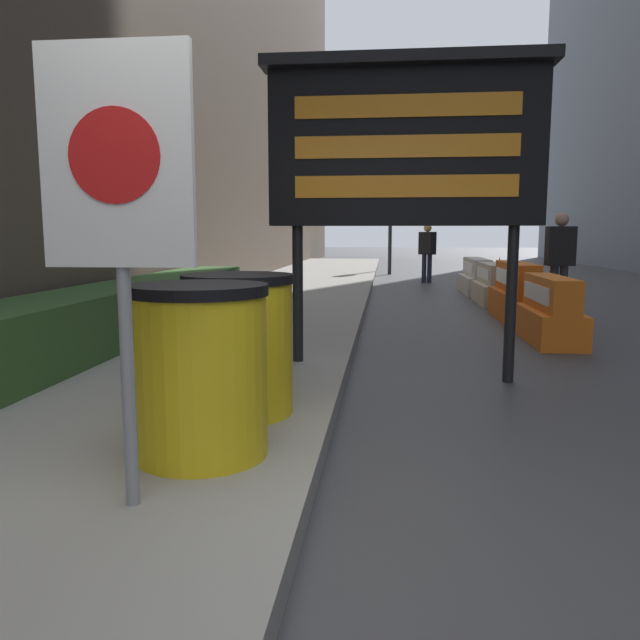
{
  "coord_description": "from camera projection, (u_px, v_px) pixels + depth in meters",
  "views": [
    {
      "loc": [
        0.36,
        -2.42,
        1.37
      ],
      "look_at": [
        -0.54,
        5.96,
        0.2
      ],
      "focal_mm": 35.0,
      "sensor_mm": 36.0,
      "label": 1
    }
  ],
  "objects": [
    {
      "name": "jersey_barrier_cream",
      "position": [
        492.0,
        286.0,
        12.27
      ],
      "size": [
        0.57,
        1.74,
        0.79
      ],
      "color": "beige",
      "rests_on": "ground_plane"
    },
    {
      "name": "warning_sign",
      "position": [
        118.0,
        190.0,
        2.62
      ],
      "size": [
        0.66,
        0.08,
        2.0
      ],
      "color": "gray",
      "rests_on": "sidewalk_left"
    },
    {
      "name": "barrel_drum_middle",
      "position": [
        239.0,
        344.0,
        4.21
      ],
      "size": [
        0.75,
        0.75,
        0.95
      ],
      "color": "yellow",
      "rests_on": "sidewalk_left"
    },
    {
      "name": "jersey_barrier_white",
      "position": [
        476.0,
        278.0,
        14.4
      ],
      "size": [
        0.63,
        2.07,
        0.8
      ],
      "color": "silver",
      "rests_on": "ground_plane"
    },
    {
      "name": "jersey_barrier_orange_near",
      "position": [
        550.0,
        313.0,
        7.91
      ],
      "size": [
        0.57,
        1.61,
        0.84
      ],
      "color": "orange",
      "rests_on": "ground_plane"
    },
    {
      "name": "message_board",
      "position": [
        405.0,
        145.0,
        5.61
      ],
      "size": [
        2.59,
        0.36,
        2.93
      ],
      "color": "black",
      "rests_on": "ground_plane"
    },
    {
      "name": "jersey_barrier_orange_far",
      "position": [
        516.0,
        295.0,
        9.98
      ],
      "size": [
        0.58,
        1.92,
        0.91
      ],
      "color": "orange",
      "rests_on": "ground_plane"
    },
    {
      "name": "hedge_strip",
      "position": [
        130.0,
        308.0,
        7.62
      ],
      "size": [
        0.9,
        7.75,
        0.62
      ],
      "color": "#335628",
      "rests_on": "sidewalk_left"
    },
    {
      "name": "traffic_light_near_curb",
      "position": [
        391.0,
        197.0,
        20.59
      ],
      "size": [
        0.28,
        0.45,
        3.51
      ],
      "color": "#2D2D30",
      "rests_on": "ground_plane"
    },
    {
      "name": "pedestrian_worker",
      "position": [
        560.0,
        255.0,
        10.5
      ],
      "size": [
        0.46,
        0.29,
        1.72
      ],
      "rotation": [
        0.0,
        0.0,
        3.19
      ],
      "color": "#333338",
      "rests_on": "ground_plane"
    },
    {
      "name": "ground_plane",
      "position": [
        297.0,
        564.0,
        2.61
      ],
      "size": [
        120.0,
        120.0,
        0.0
      ],
      "primitive_type": "plane",
      "color": "#3F3F42"
    },
    {
      "name": "barrel_drum_foreground",
      "position": [
        200.0,
        370.0,
        3.4
      ],
      "size": [
        0.75,
        0.75,
        0.95
      ],
      "color": "yellow",
      "rests_on": "sidewalk_left"
    },
    {
      "name": "pedestrian_passerby",
      "position": [
        427.0,
        248.0,
        17.35
      ],
      "size": [
        0.49,
        0.47,
        1.63
      ],
      "rotation": [
        0.0,
        0.0,
        5.57
      ],
      "color": "#23283D",
      "rests_on": "ground_plane"
    },
    {
      "name": "traffic_cone_near",
      "position": [
        499.0,
        272.0,
        15.95
      ],
      "size": [
        0.44,
        0.44,
        0.78
      ],
      "color": "black",
      "rests_on": "ground_plane"
    }
  ]
}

